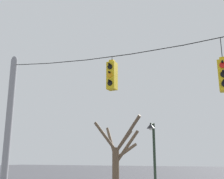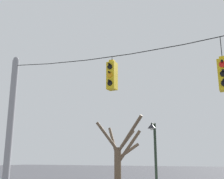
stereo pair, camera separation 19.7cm
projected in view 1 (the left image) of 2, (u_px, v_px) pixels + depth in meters
utility_pole_left at (8, 132)px, 12.63m from camera, size 0.31×0.31×7.26m
span_wire at (156, 46)px, 10.38m from camera, size 14.06×0.03×0.50m
traffic_light_over_intersection at (112, 76)px, 10.93m from camera, size 0.34×0.58×1.35m
traffic_light_near_right_pole at (224, 75)px, 9.10m from camera, size 0.34×0.58×1.85m
street_lamp at (153, 152)px, 12.52m from camera, size 0.37×0.65×4.05m
bare_tree at (118, 159)px, 16.25m from camera, size 3.05×2.48×4.86m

